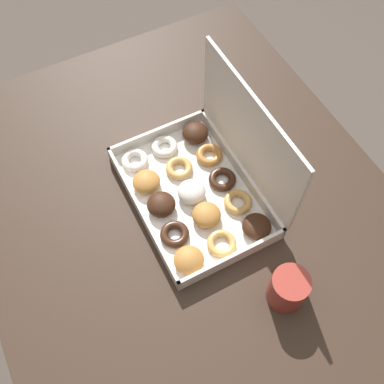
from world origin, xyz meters
name	(u,v)px	position (x,y,z in m)	size (l,w,h in m)	color
ground_plane	(194,306)	(0.00, 0.00, 0.00)	(8.00, 8.00, 0.00)	#564C44
dining_table	(195,235)	(0.00, 0.00, 0.63)	(1.30, 0.97, 0.71)	#38281E
donut_box	(202,182)	(-0.06, 0.05, 0.76)	(0.40, 0.28, 0.28)	white
coffee_mug	(288,289)	(0.25, 0.09, 0.76)	(0.08, 0.08, 0.09)	#A3382D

